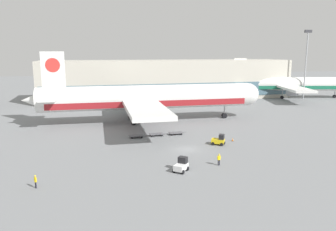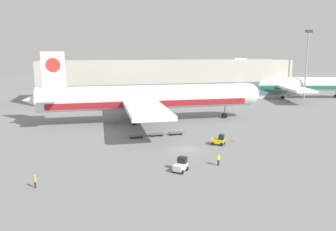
{
  "view_description": "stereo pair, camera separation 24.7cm",
  "coord_description": "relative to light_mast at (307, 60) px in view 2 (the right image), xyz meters",
  "views": [
    {
      "loc": [
        -16.48,
        -52.97,
        16.82
      ],
      "look_at": [
        -0.61,
        11.28,
        4.0
      ],
      "focal_mm": 35.0,
      "sensor_mm": 36.0,
      "label": 1
    },
    {
      "loc": [
        -16.24,
        -53.03,
        16.82
      ],
      "look_at": [
        -0.61,
        11.28,
        4.0
      ],
      "focal_mm": 35.0,
      "sensor_mm": 36.0,
      "label": 2
    }
  ],
  "objects": [
    {
      "name": "baggage_dolly_lead",
      "position": [
        -67.41,
        -40.24,
        -13.76
      ],
      "size": [
        3.72,
        1.57,
        0.48
      ],
      "rotation": [
        0.0,
        0.0,
        0.03
      ],
      "color": "#56565B",
      "rests_on": "ground_plane"
    },
    {
      "name": "baggage_tug_foreground",
      "position": [
        -53.34,
        -48.95,
        -13.27
      ],
      "size": [
        2.82,
        2.56,
        2.0
      ],
      "rotation": [
        0.0,
        0.0,
        -0.56
      ],
      "color": "yellow",
      "rests_on": "ground_plane"
    },
    {
      "name": "baggage_dolly_second",
      "position": [
        -63.13,
        -39.77,
        -13.76
      ],
      "size": [
        3.72,
        1.57,
        0.48
      ],
      "rotation": [
        0.0,
        0.0,
        0.03
      ],
      "color": "#56565B",
      "rests_on": "ground_plane"
    },
    {
      "name": "ground_crew_near",
      "position": [
        -57.69,
        -59.39,
        -13.07
      ],
      "size": [
        0.57,
        0.27,
        1.81
      ],
      "rotation": [
        0.0,
        0.0,
        3.28
      ],
      "color": "black",
      "rests_on": "ground_plane"
    },
    {
      "name": "baggage_dolly_third",
      "position": [
        -59.04,
        -39.7,
        -13.76
      ],
      "size": [
        3.72,
        1.57,
        0.48
      ],
      "rotation": [
        0.0,
        0.0,
        0.03
      ],
      "color": "#56565B",
      "rests_on": "ground_plane"
    },
    {
      "name": "light_mast",
      "position": [
        0.0,
        0.0,
        0.0
      ],
      "size": [
        2.8,
        0.5,
        24.57
      ],
      "color": "#9EA0A5",
      "rests_on": "ground_plane"
    },
    {
      "name": "ground_crew_far",
      "position": [
        -83.34,
        -61.74,
        -13.14
      ],
      "size": [
        0.34,
        0.53,
        1.72
      ],
      "rotation": [
        0.0,
        0.0,
        5.12
      ],
      "color": "black",
      "rests_on": "ground_plane"
    },
    {
      "name": "ground_plane",
      "position": [
        -59.97,
        -50.36,
        -14.15
      ],
      "size": [
        400.0,
        400.0,
        0.0
      ],
      "primitive_type": "plane",
      "color": "slate"
    },
    {
      "name": "airplane_main",
      "position": [
        -62.81,
        -25.26,
        -8.31
      ],
      "size": [
        58.09,
        48.22,
        17.0
      ],
      "rotation": [
        0.0,
        0.0,
        -0.03
      ],
      "color": "white",
      "rests_on": "ground_plane"
    },
    {
      "name": "terminal_building",
      "position": [
        -47.45,
        13.7,
        -7.16
      ],
      "size": [
        90.0,
        18.2,
        14.0
      ],
      "color": "#BCB7A8",
      "rests_on": "ground_plane"
    },
    {
      "name": "airplane_distant",
      "position": [
        -3.81,
        4.14,
        -9.1
      ],
      "size": [
        49.31,
        41.91,
        14.68
      ],
      "rotation": [
        0.0,
        0.0,
        -0.24
      ],
      "color": "white",
      "rests_on": "ground_plane"
    },
    {
      "name": "traffic_cone_near",
      "position": [
        -49.77,
        -47.19,
        -13.81
      ],
      "size": [
        0.4,
        0.4,
        0.68
      ],
      "color": "black",
      "rests_on": "ground_plane"
    },
    {
      "name": "baggage_tug_mid",
      "position": [
        -63.86,
        -60.38,
        -13.27
      ],
      "size": [
        2.69,
        2.77,
        2.0
      ],
      "rotation": [
        0.0,
        0.0,
        0.84
      ],
      "color": "silver",
      "rests_on": "ground_plane"
    }
  ]
}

